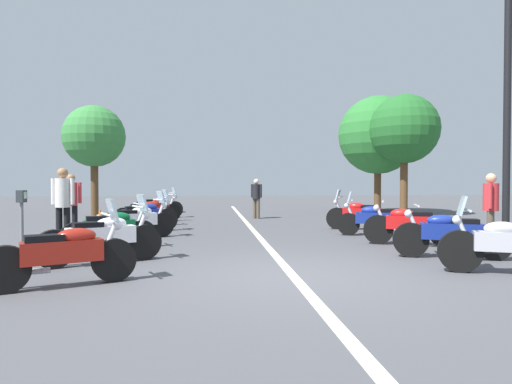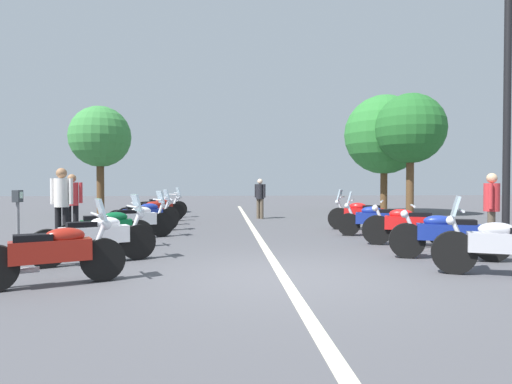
{
  "view_description": "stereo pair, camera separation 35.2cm",
  "coord_description": "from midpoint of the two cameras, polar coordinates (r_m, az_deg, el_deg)",
  "views": [
    {
      "loc": [
        -6.56,
        1.24,
        1.43
      ],
      "look_at": [
        5.62,
        0.0,
        1.16
      ],
      "focal_mm": 30.8,
      "sensor_mm": 36.0,
      "label": 1
    },
    {
      "loc": [
        -6.56,
        0.89,
        1.43
      ],
      "look_at": [
        5.62,
        0.0,
        1.16
      ],
      "focal_mm": 30.8,
      "sensor_mm": 36.0,
      "label": 2
    }
  ],
  "objects": [
    {
      "name": "motorcycle_left_row_5",
      "position": [
        14.83,
        -14.73,
        -2.57
      ],
      "size": [
        0.93,
        1.97,
        0.99
      ],
      "rotation": [
        0.0,
        0.0,
        -1.21
      ],
      "color": "black",
      "rests_on": "ground_plane"
    },
    {
      "name": "roadside_tree_1",
      "position": [
        21.45,
        15.11,
        7.13
      ],
      "size": [
        3.66,
        3.66,
        5.48
      ],
      "color": "brown",
      "rests_on": "ground_plane"
    },
    {
      "name": "bystander_1",
      "position": [
        10.83,
        27.42,
        -1.42
      ],
      "size": [
        0.44,
        0.36,
        1.63
      ],
      "rotation": [
        0.0,
        0.0,
        4.05
      ],
      "color": "brown",
      "rests_on": "ground_plane"
    },
    {
      "name": "motorcycle_right_row_4",
      "position": [
        13.49,
        12.76,
        -2.84
      ],
      "size": [
        1.12,
        1.98,
        1.22
      ],
      "rotation": [
        0.0,
        0.0,
        1.1
      ],
      "color": "black",
      "rests_on": "ground_plane"
    },
    {
      "name": "traffic_cone_0",
      "position": [
        15.25,
        -20.25,
        -3.1
      ],
      "size": [
        0.36,
        0.36,
        0.61
      ],
      "color": "orange",
      "rests_on": "ground_plane"
    },
    {
      "name": "motorcycle_left_row_7",
      "position": [
        17.94,
        -13.16,
        -1.82
      ],
      "size": [
        0.96,
        1.99,
        1.23
      ],
      "rotation": [
        0.0,
        0.0,
        -1.2
      ],
      "color": "black",
      "rests_on": "ground_plane"
    },
    {
      "name": "parking_meter",
      "position": [
        9.09,
        -29.17,
        -2.28
      ],
      "size": [
        0.19,
        0.14,
        1.29
      ],
      "rotation": [
        0.0,
        0.0,
        -1.62
      ],
      "color": "slate",
      "rests_on": "ground_plane"
    },
    {
      "name": "motorcycle_right_row_1",
      "position": [
        8.95,
        22.97,
        -5.05
      ],
      "size": [
        0.95,
        2.05,
        1.01
      ],
      "rotation": [
        0.0,
        0.0,
        1.24
      ],
      "color": "black",
      "rests_on": "ground_plane"
    },
    {
      "name": "street_lamp_twin_globe",
      "position": [
        10.32,
        29.06,
        13.86
      ],
      "size": [
        0.32,
        1.22,
        5.53
      ],
      "color": "black",
      "rests_on": "ground_plane"
    },
    {
      "name": "bystander_3",
      "position": [
        12.59,
        -23.66,
        -0.97
      ],
      "size": [
        0.32,
        0.53,
        1.65
      ],
      "rotation": [
        0.0,
        0.0,
        0.15
      ],
      "color": "black",
      "rests_on": "ground_plane"
    },
    {
      "name": "roadside_tree_0",
      "position": [
        19.93,
        18.24,
        7.71
      ],
      "size": [
        2.95,
        2.95,
        5.19
      ],
      "color": "brown",
      "rests_on": "ground_plane"
    },
    {
      "name": "motorcycle_left_row_6",
      "position": [
        16.25,
        -13.69,
        -2.2
      ],
      "size": [
        1.23,
        1.87,
        1.0
      ],
      "rotation": [
        0.0,
        0.0,
        -1.02
      ],
      "color": "black",
      "rests_on": "ground_plane"
    },
    {
      "name": "motorcycle_left_row_0",
      "position": [
        6.65,
        -25.02,
        -7.26
      ],
      "size": [
        1.02,
        1.86,
        1.2
      ],
      "rotation": [
        0.0,
        0.0,
        -1.13
      ],
      "color": "black",
      "rests_on": "ground_plane"
    },
    {
      "name": "motorcycle_right_row_2",
      "position": [
        10.52,
        18.46,
        -4.06
      ],
      "size": [
        1.0,
        1.97,
        1.02
      ],
      "rotation": [
        0.0,
        0.0,
        1.17
      ],
      "color": "black",
      "rests_on": "ground_plane"
    },
    {
      "name": "motorcycle_left_row_4",
      "position": [
        13.1,
        -15.22,
        -2.98
      ],
      "size": [
        1.04,
        1.98,
        1.22
      ],
      "rotation": [
        0.0,
        0.0,
        -1.15
      ],
      "color": "black",
      "rests_on": "ground_plane"
    },
    {
      "name": "roadside_tree_2",
      "position": [
        20.4,
        -20.76,
        6.72
      ],
      "size": [
        2.65,
        2.65,
        4.76
      ],
      "color": "brown",
      "rests_on": "ground_plane"
    },
    {
      "name": "motorcycle_left_row_3",
      "position": [
        11.56,
        -16.18,
        -3.59
      ],
      "size": [
        1.14,
        1.88,
        1.21
      ],
      "rotation": [
        0.0,
        0.0,
        -1.07
      ],
      "color": "black",
      "rests_on": "ground_plane"
    },
    {
      "name": "motorcycle_right_row_3",
      "position": [
        12.06,
        14.62,
        -3.41
      ],
      "size": [
        0.99,
        2.06,
        1.19
      ],
      "rotation": [
        0.0,
        0.0,
        1.22
      ],
      "color": "black",
      "rests_on": "ground_plane"
    },
    {
      "name": "motorcycle_left_row_2",
      "position": [
        9.91,
        -19.38,
        -4.52
      ],
      "size": [
        0.94,
        1.89,
        0.98
      ],
      "rotation": [
        0.0,
        0.0,
        -1.2
      ],
      "color": "black",
      "rests_on": "ground_plane"
    },
    {
      "name": "lane_centre_stripe",
      "position": [
        12.97,
        -1.07,
        -5.06
      ],
      "size": [
        26.43,
        0.16,
        0.01
      ],
      "primitive_type": "cube",
      "color": "beige",
      "rests_on": "ground_plane"
    },
    {
      "name": "bystander_0",
      "position": [
        17.26,
        -0.53,
        -0.46
      ],
      "size": [
        0.4,
        0.4,
        1.57
      ],
      "rotation": [
        0.0,
        0.0,
        2.36
      ],
      "color": "brown",
      "rests_on": "ground_plane"
    },
    {
      "name": "bystander_2",
      "position": [
        10.84,
        -24.68,
        -0.95
      ],
      "size": [
        0.32,
        0.53,
        1.76
      ],
      "rotation": [
        0.0,
        0.0,
        3.0
      ],
      "color": "black",
      "rests_on": "ground_plane"
    },
    {
      "name": "motorcycle_left_row_1",
      "position": [
        8.24,
        -20.45,
        -5.52
      ],
      "size": [
        1.16,
        1.99,
        1.22
      ],
      "rotation": [
        0.0,
        0.0,
        -1.09
      ],
      "color": "black",
      "rests_on": "ground_plane"
    },
    {
      "name": "ground_plane",
      "position": [
        6.8,
        3.4,
        -10.91
      ],
      "size": [
        80.0,
        80.0,
        0.0
      ],
      "primitive_type": "plane",
      "color": "#4C4C51"
    }
  ]
}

